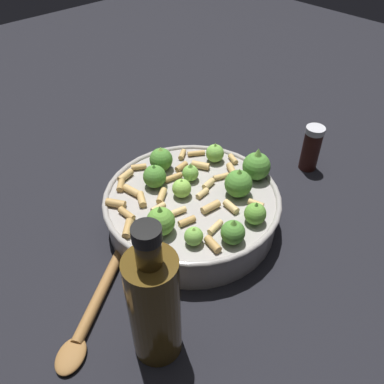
{
  "coord_description": "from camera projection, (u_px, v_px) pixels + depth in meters",
  "views": [
    {
      "loc": [
        0.34,
        0.36,
        0.49
      ],
      "look_at": [
        0.0,
        0.0,
        0.07
      ],
      "focal_mm": 37.76,
      "sensor_mm": 36.0,
      "label": 1
    }
  ],
  "objects": [
    {
      "name": "wooden_spoon",
      "position": [
        97.0,
        300.0,
        0.57
      ],
      "size": [
        0.22,
        0.16,
        0.02
      ],
      "color": "olive",
      "rests_on": "ground"
    },
    {
      "name": "cooking_pan",
      "position": [
        193.0,
        205.0,
        0.67
      ],
      "size": [
        0.29,
        0.29,
        0.12
      ],
      "color": "#9E9993",
      "rests_on": "ground"
    },
    {
      "name": "olive_oil_bottle",
      "position": [
        154.0,
        305.0,
        0.47
      ],
      "size": [
        0.06,
        0.06,
        0.22
      ],
      "color": "#4C3814",
      "rests_on": "ground"
    },
    {
      "name": "pepper_shaker",
      "position": [
        311.0,
        148.0,
        0.78
      ],
      "size": [
        0.04,
        0.04,
        0.09
      ],
      "color": "#33140F",
      "rests_on": "ground"
    },
    {
      "name": "ground_plane",
      "position": [
        192.0,
        222.0,
        0.7
      ],
      "size": [
        2.4,
        2.4,
        0.0
      ],
      "primitive_type": "plane",
      "color": "black"
    }
  ]
}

